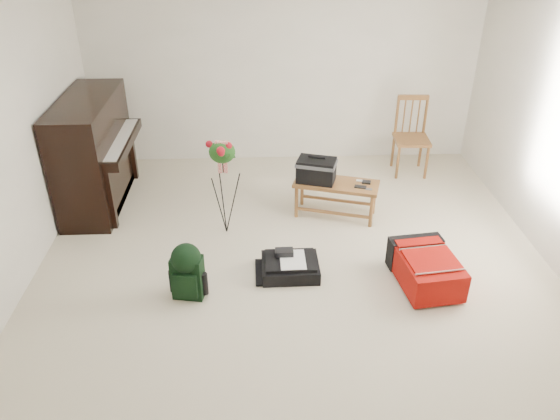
{
  "coord_description": "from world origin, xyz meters",
  "views": [
    {
      "loc": [
        -0.32,
        -4.14,
        3.17
      ],
      "look_at": [
        -0.13,
        0.35,
        0.55
      ],
      "focal_mm": 35.0,
      "sensor_mm": 36.0,
      "label": 1
    }
  ],
  "objects_px": {
    "dining_chair": "(411,137)",
    "red_suitcase": "(424,265)",
    "piano": "(95,154)",
    "green_backpack": "(187,269)",
    "flower_stand": "(224,188)",
    "black_duffel": "(290,266)",
    "bench": "(323,176)"
  },
  "relations": [
    {
      "from": "green_backpack",
      "to": "dining_chair",
      "type": "bearing_deg",
      "value": 53.76
    },
    {
      "from": "bench",
      "to": "red_suitcase",
      "type": "xyz_separation_m",
      "value": [
        0.83,
        -1.21,
        -0.33
      ]
    },
    {
      "from": "black_duffel",
      "to": "green_backpack",
      "type": "height_order",
      "value": "green_backpack"
    },
    {
      "from": "piano",
      "to": "dining_chair",
      "type": "relative_size",
      "value": 1.53
    },
    {
      "from": "piano",
      "to": "flower_stand",
      "type": "xyz_separation_m",
      "value": [
        1.5,
        -0.74,
        -0.07
      ]
    },
    {
      "from": "piano",
      "to": "bench",
      "type": "height_order",
      "value": "piano"
    },
    {
      "from": "black_duffel",
      "to": "dining_chair",
      "type": "bearing_deg",
      "value": 51.66
    },
    {
      "from": "piano",
      "to": "black_duffel",
      "type": "distance_m",
      "value": 2.67
    },
    {
      "from": "flower_stand",
      "to": "dining_chair",
      "type": "bearing_deg",
      "value": 41.42
    },
    {
      "from": "black_duffel",
      "to": "bench",
      "type": "bearing_deg",
      "value": 67.91
    },
    {
      "from": "dining_chair",
      "to": "red_suitcase",
      "type": "height_order",
      "value": "dining_chair"
    },
    {
      "from": "piano",
      "to": "red_suitcase",
      "type": "height_order",
      "value": "piano"
    },
    {
      "from": "bench",
      "to": "black_duffel",
      "type": "bearing_deg",
      "value": -94.41
    },
    {
      "from": "piano",
      "to": "red_suitcase",
      "type": "bearing_deg",
      "value": -26.26
    },
    {
      "from": "piano",
      "to": "bench",
      "type": "distance_m",
      "value": 2.59
    },
    {
      "from": "bench",
      "to": "green_backpack",
      "type": "bearing_deg",
      "value": -117.72
    },
    {
      "from": "bench",
      "to": "flower_stand",
      "type": "bearing_deg",
      "value": -147.91
    },
    {
      "from": "green_backpack",
      "to": "black_duffel",
      "type": "bearing_deg",
      "value": 28.17
    },
    {
      "from": "red_suitcase",
      "to": "green_backpack",
      "type": "relative_size",
      "value": 1.45
    },
    {
      "from": "dining_chair",
      "to": "red_suitcase",
      "type": "relative_size",
      "value": 1.24
    },
    {
      "from": "bench",
      "to": "dining_chair",
      "type": "relative_size",
      "value": 1.01
    },
    {
      "from": "red_suitcase",
      "to": "piano",
      "type": "bearing_deg",
      "value": 146.39
    },
    {
      "from": "black_duffel",
      "to": "piano",
      "type": "bearing_deg",
      "value": 143.86
    },
    {
      "from": "flower_stand",
      "to": "black_duffel",
      "type": "bearing_deg",
      "value": -40.0
    },
    {
      "from": "red_suitcase",
      "to": "dining_chair",
      "type": "bearing_deg",
      "value": 72.38
    },
    {
      "from": "piano",
      "to": "black_duffel",
      "type": "height_order",
      "value": "piano"
    },
    {
      "from": "bench",
      "to": "dining_chair",
      "type": "xyz_separation_m",
      "value": [
        1.25,
        1.11,
        -0.02
      ]
    },
    {
      "from": "bench",
      "to": "flower_stand",
      "type": "height_order",
      "value": "flower_stand"
    },
    {
      "from": "piano",
      "to": "red_suitcase",
      "type": "xyz_separation_m",
      "value": [
        3.38,
        -1.67,
        -0.43
      ]
    },
    {
      "from": "dining_chair",
      "to": "black_duffel",
      "type": "distance_m",
      "value": 2.76
    },
    {
      "from": "piano",
      "to": "red_suitcase",
      "type": "distance_m",
      "value": 3.8
    },
    {
      "from": "red_suitcase",
      "to": "black_duffel",
      "type": "bearing_deg",
      "value": 165.7
    }
  ]
}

